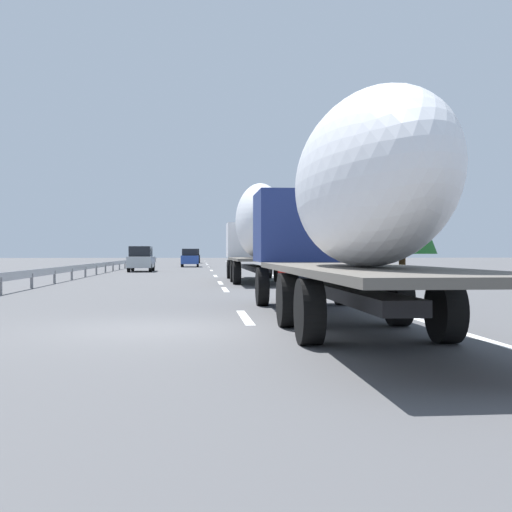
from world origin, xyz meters
name	(u,v)px	position (x,y,z in m)	size (l,w,h in m)	color
ground_plane	(189,270)	(40.00, 0.00, 0.00)	(260.00, 260.00, 0.00)	#4C4C4F
lane_stripe_0	(245,317)	(2.00, -1.80, 0.00)	(3.20, 0.20, 0.01)	white
lane_stripe_1	(225,290)	(12.68, -1.80, 0.00)	(3.20, 0.20, 0.01)	white
lane_stripe_2	(220,283)	(18.25, -1.80, 0.00)	(3.20, 0.20, 0.01)	white
lane_stripe_3	(215,276)	(27.27, -1.80, 0.00)	(3.20, 0.20, 0.01)	white
lane_stripe_4	(211,270)	(39.73, -1.80, 0.00)	(3.20, 0.20, 0.01)	white
lane_stripe_5	(209,267)	(52.11, -1.80, 0.00)	(3.20, 0.20, 0.01)	white
lane_stripe_6	(209,267)	(50.86, -1.80, 0.00)	(3.20, 0.20, 0.01)	white
lane_stripe_7	(207,265)	(65.24, -1.80, 0.00)	(3.20, 0.20, 0.01)	white
lane_stripe_8	(206,263)	(75.40, -1.80, 0.00)	(3.20, 0.20, 0.01)	white
lane_stripe_9	(205,261)	(98.49, -1.80, 0.00)	(3.20, 0.20, 0.01)	white
edge_line_right	(251,269)	(45.00, -5.50, 0.00)	(110.00, 0.20, 0.01)	white
truck_lead	(257,229)	(18.69, -3.60, 2.60)	(12.09, 2.55, 4.67)	silver
truck_trailing	(345,206)	(-0.04, -3.60, 2.34)	(13.85, 2.55, 4.10)	navy
car_silver_hatch	(141,259)	(37.20, 3.64, 0.97)	(4.62, 1.82, 1.93)	#ADB2B7
car_black_suv	(193,256)	(77.14, -0.01, 0.99)	(4.27, 1.87, 2.00)	black
car_blue_sedan	(190,258)	(53.12, 0.13, 0.93)	(4.47, 1.80, 1.85)	#28479E
road_sign	(270,243)	(40.38, -6.70, 2.24)	(0.10, 0.90, 3.25)	gray
tree_0	(303,234)	(50.62, -11.18, 3.35)	(3.45, 3.45, 5.36)	#472D19
tree_1	(275,233)	(60.28, -9.54, 3.69)	(2.69, 2.69, 5.99)	#472D19
tree_2	(402,208)	(23.14, -12.33, 3.97)	(3.88, 3.88, 6.57)	#472D19
tree_3	(338,219)	(29.48, -10.03, 3.68)	(3.19, 3.19, 5.46)	#472D19
tree_4	(377,212)	(30.05, -12.84, 4.22)	(2.45, 2.45, 6.62)	#472D19
tree_5	(366,199)	(22.37, -10.01, 4.44)	(3.46, 3.46, 7.43)	#472D19
guardrail_median	(119,263)	(43.00, 6.00, 0.58)	(94.00, 0.10, 0.76)	#9EA0A5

